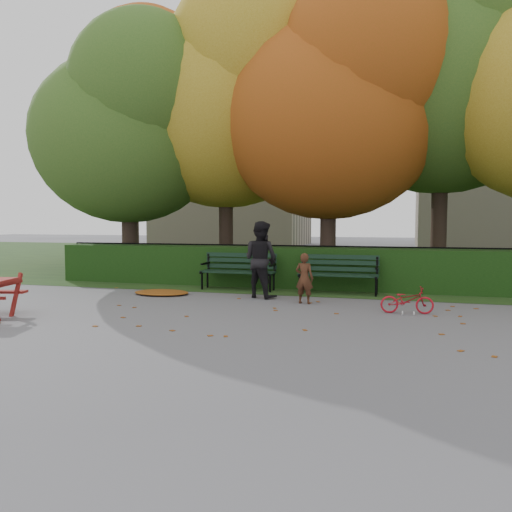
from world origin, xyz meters
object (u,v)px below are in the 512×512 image
(tree_f, at_px, (136,113))
(adult, at_px, (261,260))
(bench_right, at_px, (339,271))
(tree_b, at_px, (234,96))
(tree_c, at_px, (341,103))
(bench_left, at_px, (239,268))
(child, at_px, (304,278))
(tree_d, at_px, (458,63))
(bicycle, at_px, (407,300))
(tree_a, at_px, (133,124))

(tree_f, relative_size, adult, 5.55)
(bench_right, bearing_deg, tree_b, 139.33)
(tree_c, height_order, bench_right, tree_c)
(tree_f, relative_size, bench_right, 5.10)
(bench_left, height_order, adult, adult)
(child, bearing_deg, tree_c, -85.08)
(tree_b, distance_m, child, 7.40)
(tree_d, xyz_separation_m, bench_left, (-5.18, -3.53, -5.46))
(child, distance_m, adult, 1.22)
(bench_left, height_order, child, child)
(bicycle, bearing_deg, bench_left, 54.63)
(bench_right, relative_size, adult, 1.09)
(bench_left, xyz_separation_m, child, (1.90, -1.60, -0.01))
(tree_c, height_order, bicycle, tree_c)
(adult, bearing_deg, tree_a, -9.81)
(tree_d, relative_size, bicycle, 10.35)
(bicycle, bearing_deg, child, 67.81)
(tree_d, bearing_deg, bench_left, -145.74)
(tree_a, relative_size, tree_f, 0.81)
(bench_right, height_order, bicycle, bench_right)
(tree_a, relative_size, bicycle, 8.09)
(tree_c, bearing_deg, tree_a, -176.35)
(tree_a, distance_m, bench_right, 7.69)
(tree_a, distance_m, adult, 6.69)
(bench_left, distance_m, bench_right, 2.40)
(child, xyz_separation_m, bicycle, (1.97, -0.57, -0.27))
(tree_c, height_order, adult, tree_c)
(bench_left, bearing_deg, tree_b, 110.58)
(tree_d, relative_size, adult, 5.78)
(tree_a, bearing_deg, tree_c, 3.65)
(tree_a, bearing_deg, adult, -31.89)
(child, height_order, adult, adult)
(child, relative_size, adult, 0.62)
(tree_c, relative_size, tree_d, 0.84)
(tree_b, height_order, adult, tree_b)
(tree_b, height_order, bench_left, tree_b)
(tree_c, bearing_deg, child, -93.42)
(tree_a, xyz_separation_m, bench_right, (6.29, -1.88, -4.00))
(tree_d, height_order, child, tree_d)
(child, height_order, bicycle, child)
(tree_a, distance_m, tree_f, 4.31)
(tree_c, relative_size, adult, 4.83)
(tree_d, distance_m, bench_left, 8.31)
(tree_b, height_order, child, tree_b)
(adult, bearing_deg, bench_left, -29.57)
(bicycle, bearing_deg, tree_d, -19.08)
(tree_a, distance_m, bench_left, 5.89)
(tree_f, distance_m, bench_left, 9.56)
(tree_f, bearing_deg, bench_right, -33.92)
(tree_b, xyz_separation_m, child, (3.05, -4.64, -4.89))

